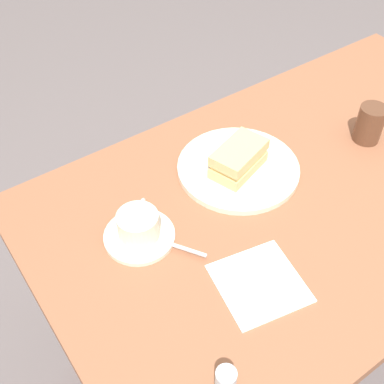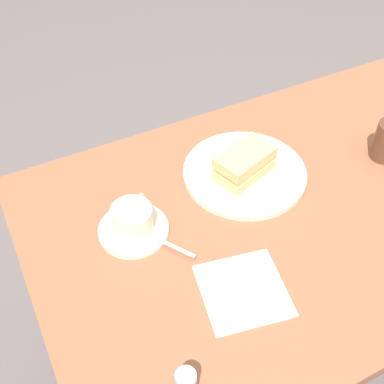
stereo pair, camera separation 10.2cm
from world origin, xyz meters
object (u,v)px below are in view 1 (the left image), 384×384
at_px(dining_table, 307,214).
at_px(coffee_cup, 138,224).
at_px(salt_shaker, 225,384).
at_px(sandwich_plate, 238,168).
at_px(spoon, 175,245).
at_px(napkin, 259,283).
at_px(sandwich_front, 239,159).
at_px(coffee_saucer, 139,236).
at_px(drinking_glass, 370,124).

relative_size(dining_table, coffee_cup, 13.52).
bearing_deg(coffee_cup, salt_shaker, 81.24).
relative_size(sandwich_plate, spoon, 3.07).
distance_m(coffee_cup, spoon, 0.08).
distance_m(napkin, salt_shaker, 0.22).
bearing_deg(coffee_cup, spoon, 121.69).
xyz_separation_m(sandwich_plate, sandwich_front, (0.01, 0.01, 0.04)).
distance_m(sandwich_plate, salt_shaker, 0.51).
height_order(sandwich_plate, coffee_cup, coffee_cup).
height_order(sandwich_plate, coffee_saucer, sandwich_plate).
xyz_separation_m(coffee_saucer, drinking_glass, (-0.60, 0.05, 0.04)).
distance_m(sandwich_plate, spoon, 0.26).
relative_size(coffee_cup, salt_shaker, 1.27).
distance_m(dining_table, napkin, 0.33).
relative_size(dining_table, drinking_glass, 13.82).
distance_m(spoon, napkin, 0.18).
bearing_deg(drinking_glass, sandwich_plate, -15.53).
xyz_separation_m(sandwich_plate, salt_shaker, (0.33, 0.38, 0.03)).
relative_size(coffee_saucer, drinking_glass, 1.56).
distance_m(sandwich_plate, coffee_saucer, 0.28).
height_order(sandwich_plate, napkin, sandwich_plate).
height_order(dining_table, sandwich_front, sandwich_front).
bearing_deg(drinking_glass, napkin, 19.45).
distance_m(sandwich_plate, napkin, 0.30).
height_order(napkin, drinking_glass, drinking_glass).
distance_m(coffee_saucer, salt_shaker, 0.35).
height_order(spoon, napkin, spoon).
height_order(sandwich_front, coffee_cup, sandwich_front).
bearing_deg(napkin, coffee_cup, -60.81).
relative_size(spoon, napkin, 0.59).
relative_size(dining_table, salt_shaker, 17.12).
bearing_deg(sandwich_front, coffee_cup, 6.61).
distance_m(spoon, salt_shaker, 0.29).
xyz_separation_m(coffee_cup, salt_shaker, (0.05, 0.34, -0.00)).
relative_size(spoon, drinking_glass, 0.98).
bearing_deg(coffee_cup, sandwich_front, -173.39).
distance_m(dining_table, drinking_glass, 0.26).
xyz_separation_m(sandwich_front, coffee_saucer, (0.27, 0.03, -0.04)).
bearing_deg(sandwich_plate, dining_table, 135.40).
bearing_deg(dining_table, salt_shaker, 29.59).
xyz_separation_m(dining_table, sandwich_front, (0.13, -0.11, 0.16)).
distance_m(dining_table, coffee_cup, 0.44).
height_order(dining_table, spoon, spoon).
distance_m(dining_table, spoon, 0.39).
bearing_deg(salt_shaker, drinking_glass, -155.99).
relative_size(dining_table, spoon, 14.08).
distance_m(coffee_saucer, napkin, 0.25).
xyz_separation_m(napkin, drinking_glass, (-0.48, -0.17, 0.04)).
relative_size(coffee_cup, drinking_glass, 1.02).
bearing_deg(sandwich_front, spoon, 22.49).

